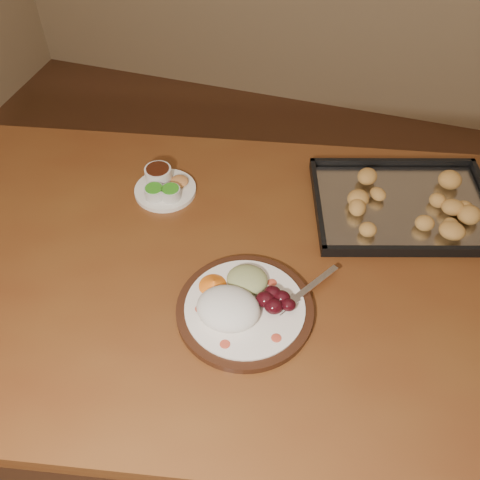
% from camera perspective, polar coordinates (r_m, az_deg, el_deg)
% --- Properties ---
extents(dining_table, '(1.64, 1.17, 0.75)m').
position_cam_1_polar(dining_table, '(1.24, -0.05, -5.76)').
color(dining_table, brown).
rests_on(dining_table, ground).
extents(dinner_plate, '(0.30, 0.29, 0.06)m').
position_cam_1_polar(dinner_plate, '(1.08, 0.16, -6.99)').
color(dinner_plate, '#32190E').
rests_on(dinner_plate, dining_table).
extents(condiment_saucer, '(0.15, 0.15, 0.05)m').
position_cam_1_polar(condiment_saucer, '(1.33, -8.17, 5.77)').
color(condiment_saucer, white).
rests_on(condiment_saucer, dining_table).
extents(baking_tray, '(0.49, 0.42, 0.04)m').
position_cam_1_polar(baking_tray, '(1.34, 17.01, 3.69)').
color(baking_tray, black).
rests_on(baking_tray, dining_table).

